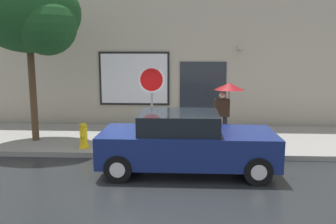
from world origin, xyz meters
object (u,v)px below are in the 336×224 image
(fire_hydrant, at_px, (84,136))
(street_tree, at_px, (32,16))
(parked_car, at_px, (186,143))
(pedestrian_with_umbrella, at_px, (227,96))
(stop_sign, at_px, (152,91))

(fire_hydrant, distance_m, street_tree, 3.97)
(parked_car, xyz_separation_m, fire_hydrant, (-3.01, 1.47, -0.21))
(pedestrian_with_umbrella, bearing_deg, parked_car, -116.80)
(fire_hydrant, xyz_separation_m, pedestrian_with_umbrella, (4.27, 1.02, 1.09))
(pedestrian_with_umbrella, bearing_deg, street_tree, -177.49)
(stop_sign, bearing_deg, fire_hydrant, -172.74)
(fire_hydrant, relative_size, pedestrian_with_umbrella, 0.41)
(fire_hydrant, height_order, pedestrian_with_umbrella, pedestrian_with_umbrella)
(pedestrian_with_umbrella, xyz_separation_m, stop_sign, (-2.28, -0.77, 0.22))
(pedestrian_with_umbrella, bearing_deg, fire_hydrant, -166.52)
(parked_car, xyz_separation_m, pedestrian_with_umbrella, (1.26, 2.50, 0.88))
(parked_car, relative_size, fire_hydrant, 5.59)
(fire_hydrant, relative_size, street_tree, 0.15)
(street_tree, bearing_deg, parked_car, -25.48)
(pedestrian_with_umbrella, distance_m, stop_sign, 2.41)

